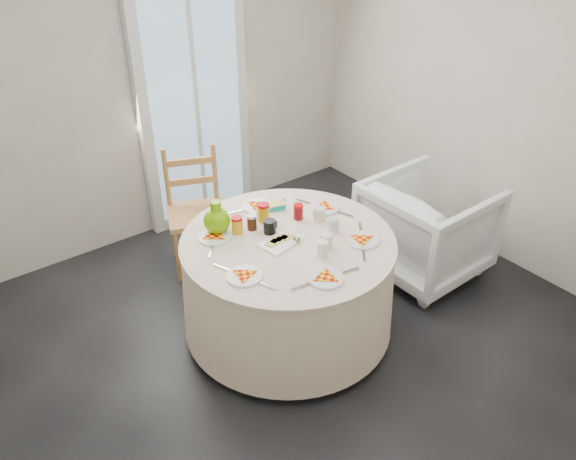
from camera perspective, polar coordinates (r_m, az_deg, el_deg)
floor at (r=3.79m, az=1.37°, el=-12.27°), size 4.00×4.00×0.00m
wall_back at (r=4.64m, az=-14.53°, el=14.24°), size 4.00×0.02×2.60m
wall_right at (r=4.47m, az=22.55°, el=12.17°), size 0.02×4.00×2.60m
glass_door at (r=4.83m, az=-9.51°, el=12.40°), size 1.00×0.08×2.10m
table at (r=3.72m, az=0.00°, el=-5.54°), size 1.39×1.39×0.71m
wooden_chair at (r=4.35m, az=-9.29°, el=1.61°), size 0.56×0.55×0.96m
armchair at (r=4.41m, az=13.90°, el=0.27°), size 0.78×0.83×0.84m
place_settings at (r=3.50m, az=0.00°, el=-0.42°), size 1.31×1.31×0.02m
jar_cluster at (r=3.61m, az=-2.15°, el=1.65°), size 0.52×0.34×0.14m
butter_tub at (r=3.82m, az=-1.18°, el=2.92°), size 0.13×0.11×0.04m
green_pitcher at (r=3.55m, az=-7.30°, el=1.70°), size 0.17×0.17×0.22m
cheese_platter at (r=3.46m, az=-0.72°, el=-0.72°), size 0.29×0.22×0.03m
mugs_glasses at (r=3.56m, az=1.59°, el=0.97°), size 0.63×0.63×0.11m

